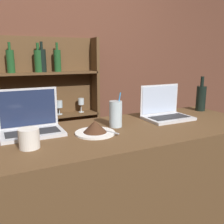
# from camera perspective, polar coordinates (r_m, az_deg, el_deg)

# --- Properties ---
(bar_counter) EXTENTS (2.06, 0.64, 1.08)m
(bar_counter) POSITION_cam_1_polar(r_m,az_deg,el_deg) (1.62, -3.24, -23.33)
(bar_counter) COLOR brown
(bar_counter) RESTS_ON ground_plane
(back_wall) EXTENTS (7.00, 0.06, 2.70)m
(back_wall) POSITION_cam_1_polar(r_m,az_deg,el_deg) (2.55, -15.02, 9.10)
(back_wall) COLOR brown
(back_wall) RESTS_ON ground_plane
(back_shelf) EXTENTS (1.25, 0.18, 1.67)m
(back_shelf) POSITION_cam_1_polar(r_m,az_deg,el_deg) (2.52, -17.03, -1.67)
(back_shelf) COLOR brown
(back_shelf) RESTS_ON ground_plane
(laptop_near) EXTENTS (0.32, 0.20, 0.24)m
(laptop_near) POSITION_cam_1_polar(r_m,az_deg,el_deg) (1.42, -18.07, -2.44)
(laptop_near) COLOR silver
(laptop_near) RESTS_ON bar_counter
(laptop_far) EXTENTS (0.31, 0.21, 0.22)m
(laptop_far) POSITION_cam_1_polar(r_m,az_deg,el_deg) (1.71, 12.00, 0.22)
(laptop_far) COLOR silver
(laptop_far) RESTS_ON bar_counter
(cake_plate) EXTENTS (0.22, 0.22, 0.07)m
(cake_plate) POSITION_cam_1_polar(r_m,az_deg,el_deg) (1.35, -3.89, -3.77)
(cake_plate) COLOR white
(cake_plate) RESTS_ON bar_counter
(water_glass) EXTENTS (0.08, 0.08, 0.20)m
(water_glass) POSITION_cam_1_polar(r_m,az_deg,el_deg) (1.47, 0.85, -0.45)
(water_glass) COLOR silver
(water_glass) RESTS_ON bar_counter
(wine_bottle_dark) EXTENTS (0.07, 0.07, 0.26)m
(wine_bottle_dark) POSITION_cam_1_polar(r_m,az_deg,el_deg) (2.03, 19.67, 3.10)
(wine_bottle_dark) COLOR black
(wine_bottle_dark) RESTS_ON bar_counter
(coffee_cup) EXTENTS (0.09, 0.09, 0.09)m
(coffee_cup) POSITION_cam_1_polar(r_m,az_deg,el_deg) (1.20, -18.43, -5.75)
(coffee_cup) COLOR silver
(coffee_cup) RESTS_ON bar_counter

